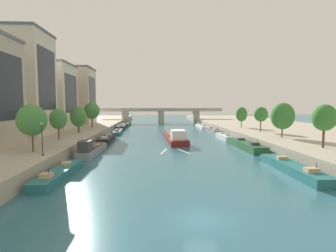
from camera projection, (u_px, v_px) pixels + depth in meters
name	position (u px, v px, depth m)	size (l,w,h in m)	color
ground_plane	(201.00, 219.00, 19.56)	(400.00, 400.00, 0.00)	#2D6070
quay_left	(42.00, 132.00, 72.24)	(36.00, 170.00, 2.01)	#A89E89
quay_right	(283.00, 131.00, 76.16)	(36.00, 170.00, 2.01)	#A89E89
barge_midriver	(175.00, 137.00, 62.23)	(4.81, 22.88, 3.20)	maroon
wake_behind_barge	(173.00, 151.00, 47.98)	(5.60, 5.99, 0.03)	#A0CCD6
moored_boat_left_midway	(59.00, 173.00, 30.65)	(2.50, 12.38, 2.09)	#23666B
moored_boat_left_far	(92.00, 149.00, 44.94)	(2.78, 13.12, 2.93)	gray
moored_boat_left_gap_after	(107.00, 139.00, 60.90)	(2.72, 13.34, 2.28)	black
moored_boat_left_lone	(118.00, 132.00, 77.05)	(2.47, 12.58, 2.13)	#23666B
moored_boat_left_downstream	(122.00, 127.00, 92.65)	(2.69, 13.17, 2.38)	black
moored_boat_left_upstream	(127.00, 124.00, 107.00)	(2.88, 13.06, 2.24)	#235633
moored_boat_right_far	(292.00, 168.00, 33.21)	(2.68, 14.80, 2.21)	#23666B
moored_boat_right_gap_after	(246.00, 145.00, 50.89)	(3.25, 14.52, 2.44)	#235633
moored_boat_right_near	(224.00, 136.00, 65.83)	(2.05, 10.40, 2.16)	silver
moored_boat_right_second	(213.00, 131.00, 80.32)	(2.90, 12.83, 2.19)	gray
moored_boat_right_midway	(202.00, 126.00, 96.15)	(2.97, 15.72, 2.09)	silver
tree_left_by_lamp	(32.00, 120.00, 36.11)	(4.03, 4.03, 6.70)	brown
tree_left_nearest	(58.00, 119.00, 48.92)	(3.21, 3.21, 5.90)	brown
tree_left_past_mid	(78.00, 117.00, 61.29)	(3.78, 3.78, 6.21)	brown
tree_left_distant	(92.00, 111.00, 74.29)	(4.37, 4.37, 7.28)	brown
tree_right_third	(324.00, 118.00, 39.74)	(3.64, 3.64, 6.71)	brown
tree_right_nearest	(283.00, 116.00, 52.21)	(4.60, 4.60, 7.02)	brown
tree_right_far	(261.00, 114.00, 63.37)	(3.33, 3.33, 6.08)	brown
tree_right_second	(242.00, 114.00, 75.64)	(3.30, 3.30, 5.92)	brown
lamppost_left_bank	(42.00, 137.00, 33.53)	(0.28, 0.28, 4.37)	black
building_left_far_end	(18.00, 83.00, 55.81)	(12.66, 11.76, 22.48)	beige
building_left_corner	(49.00, 96.00, 72.25)	(12.60, 13.30, 18.12)	beige
building_left_tall	(69.00, 96.00, 89.52)	(16.36, 12.34, 19.35)	beige
bridge_far	(161.00, 114.00, 121.75)	(57.35, 4.40, 6.97)	#9E998E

